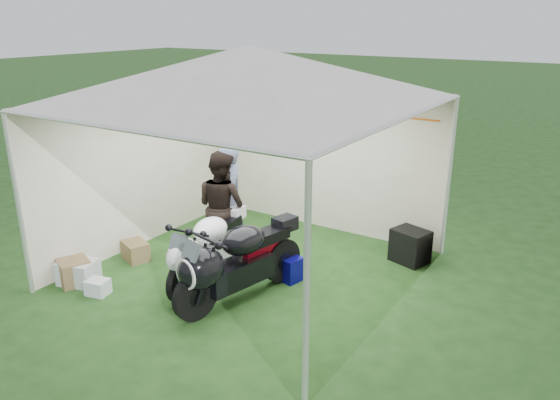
# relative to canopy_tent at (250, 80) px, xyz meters

# --- Properties ---
(ground) EXTENTS (80.00, 80.00, 0.00)m
(ground) POSITION_rel_canopy_tent_xyz_m (0.00, -0.03, -2.58)
(ground) COLOR #1B3D14
(ground) RESTS_ON ground
(canopy_tent) EXTENTS (5.66, 5.66, 3.00)m
(canopy_tent) POSITION_rel_canopy_tent_xyz_m (0.00, 0.00, 0.00)
(canopy_tent) COLOR silver
(canopy_tent) RESTS_ON ground
(motorcycle_white) EXTENTS (0.53, 1.79, 0.88)m
(motorcycle_white) POSITION_rel_canopy_tent_xyz_m (-0.30, -0.64, -2.08)
(motorcycle_white) COLOR black
(motorcycle_white) RESTS_ON ground
(motorcycle_black) EXTENTS (0.70, 1.94, 0.97)m
(motorcycle_black) POSITION_rel_canopy_tent_xyz_m (0.31, -0.83, -2.04)
(motorcycle_black) COLOR black
(motorcycle_black) RESTS_ON ground
(paddock_stand) EXTENTS (0.48, 0.35, 0.32)m
(paddock_stand) POSITION_rel_canopy_tent_xyz_m (0.50, 0.04, -2.41)
(paddock_stand) COLOR #110EB1
(paddock_stand) RESTS_ON ground
(person_dark_jacket) EXTENTS (0.85, 0.71, 1.59)m
(person_dark_jacket) POSITION_rel_canopy_tent_xyz_m (-0.60, 0.09, -1.78)
(person_dark_jacket) COLOR black
(person_dark_jacket) RESTS_ON ground
(person_blue_jacket) EXTENTS (0.44, 0.63, 1.67)m
(person_blue_jacket) POSITION_rel_canopy_tent_xyz_m (-0.60, 0.23, -1.74)
(person_blue_jacket) COLOR slate
(person_blue_jacket) RESTS_ON ground
(equipment_box) EXTENTS (0.57, 0.51, 0.48)m
(equipment_box) POSITION_rel_canopy_tent_xyz_m (1.70, 1.43, -2.34)
(equipment_box) COLOR black
(equipment_box) RESTS_ON ground
(crate_0) EXTENTS (0.54, 0.47, 0.31)m
(crate_0) POSITION_rel_canopy_tent_xyz_m (-1.71, -1.54, -2.42)
(crate_0) COLOR #B6BABF
(crate_0) RESTS_ON ground
(crate_1) EXTENTS (0.47, 0.47, 0.33)m
(crate_1) POSITION_rel_canopy_tent_xyz_m (-1.75, -1.57, -2.41)
(crate_1) COLOR brown
(crate_1) RESTS_ON ground
(crate_2) EXTENTS (0.31, 0.27, 0.19)m
(crate_2) POSITION_rel_canopy_tent_xyz_m (-1.25, -1.61, -2.48)
(crate_2) COLOR silver
(crate_2) RESTS_ON ground
(crate_3) EXTENTS (0.48, 0.41, 0.27)m
(crate_3) POSITION_rel_canopy_tent_xyz_m (-1.63, -0.63, -2.44)
(crate_3) COLOR brown
(crate_3) RESTS_ON ground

